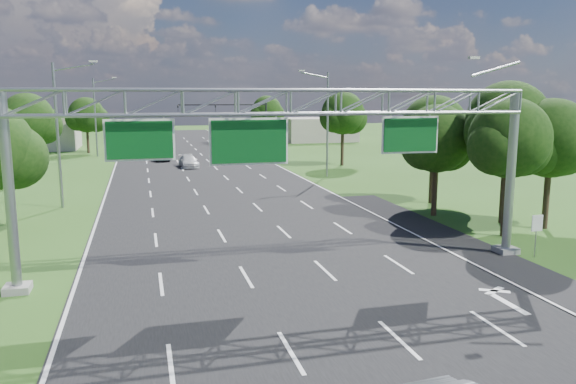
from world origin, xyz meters
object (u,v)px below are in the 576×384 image
object	(u,v)px
box_truck	(228,134)
sign_gantry	(291,116)
regulatory_sign	(537,227)
traffic_signal	(241,115)

from	to	relation	value
box_truck	sign_gantry	bearing A→B (deg)	-96.39
regulatory_sign	box_truck	xyz separation A→B (m)	(-4.60, 67.88, 0.17)
sign_gantry	regulatory_sign	bearing A→B (deg)	-4.83
traffic_signal	sign_gantry	bearing A→B (deg)	-97.68
sign_gantry	box_truck	size ratio (longest dim) A/B	2.55
sign_gantry	traffic_signal	world-z (taller)	sign_gantry
sign_gantry	traffic_signal	xyz separation A→B (m)	(7.15, 53.00, -1.72)
regulatory_sign	traffic_signal	bearing A→B (deg)	95.20
sign_gantry	traffic_signal	distance (m)	53.51
sign_gantry	box_truck	distance (m)	67.48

